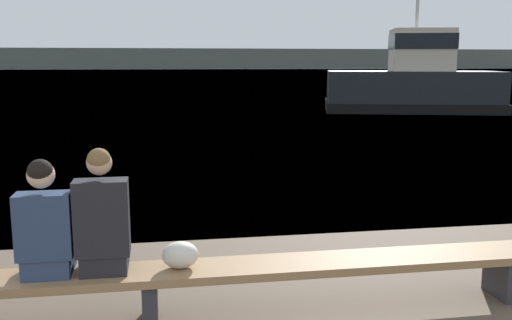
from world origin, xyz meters
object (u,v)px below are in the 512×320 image
Objects in this scene: person_right at (102,221)px; tugboat_red at (413,85)px; person_left at (45,227)px; bench_main at (149,279)px; shopping_bag at (180,255)px.

tugboat_red is (11.18, 18.59, 0.23)m from person_right.
person_left is at bearing 163.48° from tugboat_red.
tugboat_red reaches higher than person_right.
tugboat_red is (11.61, 18.59, 0.25)m from person_left.
person_right is at bearing 179.18° from bench_main.
person_right is 21.69m from tugboat_red.
person_right reaches higher than bench_main.
tugboat_red is at bearing 58.00° from person_left.
bench_main is 23.04× the size of shopping_bag.
person_left is (-0.78, 0.01, 0.48)m from bench_main.
person_left is 3.16× the size of shopping_bag.
shopping_bag is at bearing 0.44° from person_left.
tugboat_red is at bearing 59.77° from bench_main.
person_right is 3.41× the size of shopping_bag.
shopping_bag is (0.60, 0.01, -0.32)m from person_right.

